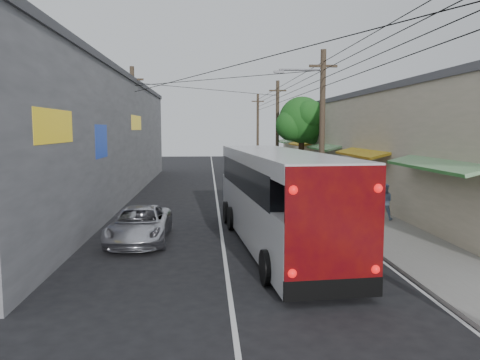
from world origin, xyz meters
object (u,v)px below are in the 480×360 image
object	(u,v)px
parked_car_far	(260,171)
pedestrian_far	(384,202)
pedestrian_near	(317,186)
jeepney	(140,225)
parked_car_mid	(271,173)
coach_bus	(276,197)
parked_suv	(309,196)

from	to	relation	value
parked_car_far	pedestrian_far	xyz separation A→B (m)	(3.45, -18.58, 0.27)
parked_car_far	pedestrian_near	distance (m)	13.79
parked_car_far	pedestrian_far	world-z (taller)	pedestrian_far
pedestrian_near	jeepney	bearing A→B (deg)	34.66
jeepney	parked_car_far	world-z (taller)	parked_car_far
parked_car_mid	pedestrian_far	world-z (taller)	pedestrian_far
parked_car_mid	pedestrian_near	bearing A→B (deg)	-76.11
coach_bus	pedestrian_far	distance (m)	6.63
coach_bus	parked_suv	xyz separation A→B (m)	(2.73, 7.00, -0.98)
parked_car_far	jeepney	bearing A→B (deg)	-101.40
jeepney	coach_bus	bearing A→B (deg)	-10.54
jeepney	parked_car_far	xyz separation A→B (m)	(6.83, 21.48, 0.02)
parked_car_mid	pedestrian_near	size ratio (longest dim) A/B	2.58
parked_suv	parked_car_far	bearing A→B (deg)	93.64
parked_suv	pedestrian_near	size ratio (longest dim) A/B	2.83
coach_bus	pedestrian_near	world-z (taller)	coach_bus
parked_suv	parked_car_far	size ratio (longest dim) A/B	1.31
jeepney	parked_car_far	bearing A→B (deg)	72.08
pedestrian_far	parked_car_mid	bearing A→B (deg)	-58.80
coach_bus	parked_car_mid	distance (m)	19.10
parked_suv	jeepney	bearing A→B (deg)	-140.64
parked_car_mid	parked_car_far	world-z (taller)	parked_car_mid
coach_bus	jeepney	xyz separation A→B (m)	(-4.90, 0.89, -1.10)
parked_car_mid	pedestrian_far	size ratio (longest dim) A/B	2.96
parked_suv	parked_car_far	xyz separation A→B (m)	(-0.80, 15.37, -0.10)
coach_bus	parked_car_mid	xyz separation A→B (m)	(2.41, 18.93, -0.92)
pedestrian_near	pedestrian_far	distance (m)	5.24
pedestrian_near	pedestrian_far	size ratio (longest dim) A/B	1.15
parked_suv	parked_car_mid	size ratio (longest dim) A/B	1.09
jeepney	parked_car_mid	world-z (taller)	parked_car_mid
jeepney	pedestrian_far	xyz separation A→B (m)	(10.28, 2.90, 0.28)
pedestrian_far	parked_car_far	bearing A→B (deg)	-59.40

